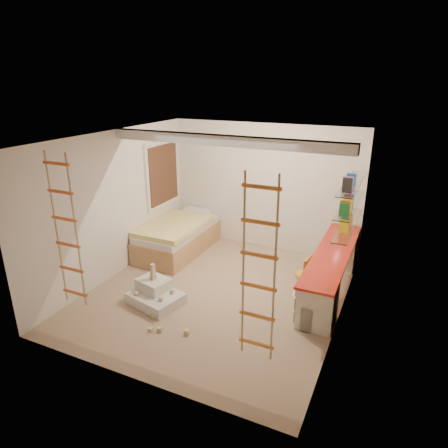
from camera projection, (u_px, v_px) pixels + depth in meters
The scene contains 15 objects.
floor at pixel (217, 293), 6.75m from camera, with size 4.50×4.50×0.00m, color #A08167.
ceiling_beam at pixel (224, 141), 6.13m from camera, with size 4.00×0.18×0.16m, color white.
window_frame at pixel (162, 174), 8.26m from camera, with size 0.06×1.15×1.35m, color white.
window_blind at pixel (164, 174), 8.25m from camera, with size 0.02×1.00×1.20m, color #4C2D1E.
rope_ladder_left at pixel (66, 232), 5.26m from camera, with size 0.41×0.04×2.13m, color #E05726, non-canonical shape.
rope_ladder_right at pixel (259, 271), 4.20m from camera, with size 0.41×0.04×2.13m, color orange, non-canonical shape.
waste_bin at pixel (308, 316), 5.77m from camera, with size 0.31×0.31×0.39m, color white.
desk at pixel (331, 270), 6.67m from camera, with size 0.56×2.80×0.75m.
shelves at pixel (350, 204), 6.46m from camera, with size 0.25×1.80×0.71m.
bed at pixel (178, 237), 8.26m from camera, with size 1.02×2.00×0.69m.
task_lamp at pixel (342, 212), 7.25m from camera, with size 0.14×0.36×0.57m.
swivel_chair at pixel (306, 283), 6.51m from camera, with size 0.48×0.48×0.73m.
play_platform at pixel (155, 294), 6.44m from camera, with size 0.93×0.80×0.36m.
toy_blocks at pixel (157, 298), 6.14m from camera, with size 1.17×0.87×0.63m.
books at pixel (351, 198), 6.42m from camera, with size 0.14×0.64×0.92m.
Camera 1 is at (2.60, -5.33, 3.44)m, focal length 32.00 mm.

